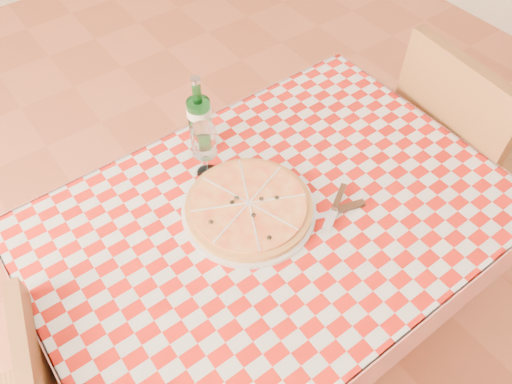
# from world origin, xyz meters

# --- Properties ---
(dining_table) EXTENTS (1.20, 0.80, 0.75)m
(dining_table) POSITION_xyz_m (0.00, 0.00, 0.66)
(dining_table) COLOR brown
(dining_table) RESTS_ON ground
(tablecloth) EXTENTS (1.30, 0.90, 0.01)m
(tablecloth) POSITION_xyz_m (0.00, 0.00, 0.75)
(tablecloth) COLOR #9F1209
(tablecloth) RESTS_ON dining_table
(chair_near) EXTENTS (0.48, 0.48, 0.98)m
(chair_near) POSITION_xyz_m (0.80, -0.04, 0.56)
(chair_near) COLOR brown
(chair_near) RESTS_ON ground
(pizza_plate) EXTENTS (0.47, 0.47, 0.05)m
(pizza_plate) POSITION_xyz_m (-0.05, 0.06, 0.78)
(pizza_plate) COLOR #D49246
(pizza_plate) RESTS_ON tablecloth
(water_bottle) EXTENTS (0.09, 0.09, 0.26)m
(water_bottle) POSITION_xyz_m (-0.01, 0.34, 0.89)
(water_bottle) COLOR #175F22
(water_bottle) RESTS_ON tablecloth
(wine_glass) EXTENTS (0.08, 0.08, 0.18)m
(wine_glass) POSITION_xyz_m (-0.06, 0.24, 0.85)
(wine_glass) COLOR white
(wine_glass) RESTS_ON tablecloth
(cutlery) EXTENTS (0.27, 0.24, 0.03)m
(cutlery) POSITION_xyz_m (0.14, -0.09, 0.77)
(cutlery) COLOR silver
(cutlery) RESTS_ON tablecloth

